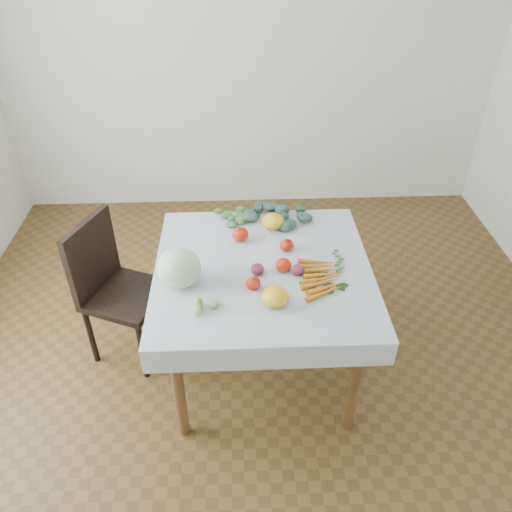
{
  "coord_description": "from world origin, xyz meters",
  "views": [
    {
      "loc": [
        -0.12,
        -2.05,
        2.35
      ],
      "look_at": [
        -0.04,
        0.01,
        0.82
      ],
      "focal_mm": 35.0,
      "sensor_mm": 36.0,
      "label": 1
    }
  ],
  "objects": [
    {
      "name": "table",
      "position": [
        0.0,
        0.0,
        0.65
      ],
      "size": [
        1.0,
        1.0,
        0.75
      ],
      "color": "brown",
      "rests_on": "ground"
    },
    {
      "name": "chair",
      "position": [
        -0.86,
        0.21,
        0.52
      ],
      "size": [
        0.53,
        0.53,
        0.9
      ],
      "color": "black",
      "rests_on": "ground"
    },
    {
      "name": "heirloom_front",
      "position": [
        0.04,
        -0.29,
        0.8
      ],
      "size": [
        0.17,
        0.17,
        0.09
      ],
      "primitive_type": "ellipsoid",
      "rotation": [
        0.0,
        0.0,
        -0.34
      ],
      "color": "yellow",
      "rests_on": "tablecloth"
    },
    {
      "name": "kale_bunch",
      "position": [
        0.11,
        0.48,
        0.78
      ],
      "size": [
        0.38,
        0.29,
        0.05
      ],
      "color": "#325140",
      "rests_on": "tablecloth"
    },
    {
      "name": "basil_bunch",
      "position": [
        0.29,
        -0.14,
        0.76
      ],
      "size": [
        0.22,
        0.19,
        0.01
      ],
      "color": "#184D19",
      "rests_on": "tablecloth"
    },
    {
      "name": "tomatillo_cluster",
      "position": [
        -0.32,
        -0.31,
        0.78
      ],
      "size": [
        0.09,
        0.12,
        0.05
      ],
      "color": "tan",
      "rests_on": "tablecloth"
    },
    {
      "name": "heirloom_back",
      "position": [
        0.08,
        0.37,
        0.8
      ],
      "size": [
        0.15,
        0.15,
        0.09
      ],
      "primitive_type": "ellipsoid",
      "rotation": [
        0.0,
        0.0,
        0.25
      ],
      "color": "yellow",
      "rests_on": "tablecloth"
    },
    {
      "name": "dill_bunch",
      "position": [
        -0.14,
        0.48,
        0.77
      ],
      "size": [
        0.25,
        0.2,
        0.03
      ],
      "color": "#487F3A",
      "rests_on": "tablecloth"
    },
    {
      "name": "onion_b",
      "position": [
        0.17,
        -0.07,
        0.79
      ],
      "size": [
        0.09,
        0.09,
        0.06
      ],
      "primitive_type": "ellipsoid",
      "rotation": [
        0.0,
        0.0,
        0.43
      ],
      "color": "#541836",
      "rests_on": "tablecloth"
    },
    {
      "name": "carrot_bunch",
      "position": [
        0.29,
        -0.11,
        0.77
      ],
      "size": [
        0.22,
        0.34,
        0.03
      ],
      "color": "orange",
      "rests_on": "tablecloth"
    },
    {
      "name": "cabbage",
      "position": [
        -0.42,
        -0.11,
        0.85
      ],
      "size": [
        0.24,
        0.24,
        0.2
      ],
      "primitive_type": "ellipsoid",
      "rotation": [
        0.0,
        0.0,
        0.11
      ],
      "color": "silver",
      "rests_on": "tablecloth"
    },
    {
      "name": "onion_a",
      "position": [
        -0.03,
        -0.05,
        0.79
      ],
      "size": [
        0.09,
        0.09,
        0.06
      ],
      "primitive_type": "ellipsoid",
      "rotation": [
        0.0,
        0.0,
        0.38
      ],
      "color": "#541836",
      "rests_on": "tablecloth"
    },
    {
      "name": "back_wall",
      "position": [
        0.0,
        2.0,
        1.35
      ],
      "size": [
        4.0,
        0.04,
        2.7
      ],
      "primitive_type": "cube",
      "color": "white",
      "rests_on": "ground"
    },
    {
      "name": "tomato_d",
      "position": [
        -0.06,
        -0.17,
        0.79
      ],
      "size": [
        0.1,
        0.1,
        0.07
      ],
      "primitive_type": "ellipsoid",
      "rotation": [
        0.0,
        0.0,
        -0.39
      ],
      "color": "red",
      "rests_on": "tablecloth"
    },
    {
      "name": "tomato_a",
      "position": [
        -0.11,
        0.25,
        0.8
      ],
      "size": [
        0.11,
        0.11,
        0.08
      ],
      "primitive_type": "ellipsoid",
      "rotation": [
        0.0,
        0.0,
        -0.2
      ],
      "color": "red",
      "rests_on": "tablecloth"
    },
    {
      "name": "tomato_b",
      "position": [
        0.14,
        0.15,
        0.79
      ],
      "size": [
        0.09,
        0.09,
        0.07
      ],
      "primitive_type": "ellipsoid",
      "rotation": [
        0.0,
        0.0,
        -0.25
      ],
      "color": "red",
      "rests_on": "tablecloth"
    },
    {
      "name": "tomato_c",
      "position": [
        0.1,
        -0.03,
        0.79
      ],
      "size": [
        0.1,
        0.1,
        0.07
      ],
      "primitive_type": "ellipsoid",
      "rotation": [
        0.0,
        0.0,
        -0.26
      ],
      "color": "red",
      "rests_on": "tablecloth"
    },
    {
      "name": "ground",
      "position": [
        0.0,
        0.0,
        0.0
      ],
      "size": [
        4.0,
        4.0,
        0.0
      ],
      "primitive_type": "plane",
      "color": "brown"
    },
    {
      "name": "tablecloth",
      "position": [
        0.0,
        0.0,
        0.75
      ],
      "size": [
        1.12,
        1.12,
        0.01
      ],
      "primitive_type": "cube",
      "color": "white",
      "rests_on": "table"
    }
  ]
}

